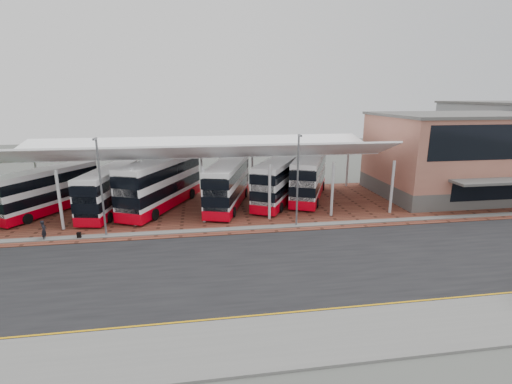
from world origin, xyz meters
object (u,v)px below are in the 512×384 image
at_px(bus_0, 48,191).
at_px(bus_2, 161,184).
at_px(bus_4, 279,181).
at_px(bus_3, 228,185).
at_px(bus_1, 109,191).
at_px(pedestrian, 44,230).
at_px(terminal, 460,155).
at_px(bus_5, 309,177).

xyz_separation_m(bus_0, bus_2, (10.80, -0.13, 0.33)).
bearing_deg(bus_2, bus_4, 25.79).
height_order(bus_3, bus_4, bus_4).
xyz_separation_m(bus_1, bus_4, (17.04, 0.76, 0.15)).
height_order(bus_0, bus_2, bus_2).
height_order(bus_3, pedestrian, bus_3).
xyz_separation_m(terminal, bus_4, (-20.99, -0.03, -2.33)).
relative_size(bus_3, bus_5, 0.99).
height_order(terminal, bus_3, terminal).
xyz_separation_m(terminal, bus_3, (-26.44, -0.72, -2.33)).
xyz_separation_m(bus_3, pedestrian, (-15.17, -7.07, -1.46)).
bearing_deg(bus_5, bus_0, -153.84).
xyz_separation_m(terminal, bus_0, (-43.90, -0.07, -2.46)).
xyz_separation_m(bus_1, bus_5, (20.76, 1.90, 0.21)).
height_order(bus_0, bus_1, bus_0).
xyz_separation_m(bus_3, bus_5, (9.16, 1.84, 0.07)).
bearing_deg(bus_5, bus_4, -139.31).
relative_size(bus_1, bus_3, 0.94).
height_order(bus_5, pedestrian, bus_5).
bearing_deg(bus_1, pedestrian, -106.80).
xyz_separation_m(bus_2, bus_3, (6.67, -0.52, -0.20)).
height_order(bus_4, bus_5, bus_5).
height_order(bus_1, pedestrian, bus_1).
bearing_deg(bus_4, bus_0, -151.74).
bearing_deg(bus_1, bus_3, 10.56).
relative_size(terminal, bus_2, 1.52).
xyz_separation_m(bus_2, pedestrian, (-8.50, -7.59, -1.66)).
xyz_separation_m(bus_0, bus_4, (22.91, 0.04, 0.13)).
height_order(terminal, bus_4, terminal).
bearing_deg(bus_4, bus_1, -149.29).
relative_size(terminal, bus_1, 1.73).
height_order(bus_0, bus_4, bus_4).
relative_size(bus_2, bus_3, 1.07).
relative_size(bus_4, pedestrian, 6.81).
height_order(bus_3, bus_5, bus_5).
bearing_deg(terminal, bus_2, -179.65).
relative_size(bus_3, pedestrian, 7.03).
relative_size(bus_0, bus_5, 0.89).
bearing_deg(bus_2, pedestrian, -113.26).
xyz_separation_m(bus_1, pedestrian, (-3.58, -7.01, -1.31)).
distance_m(bus_1, bus_4, 17.06).
bearing_deg(bus_3, bus_4, 23.76).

